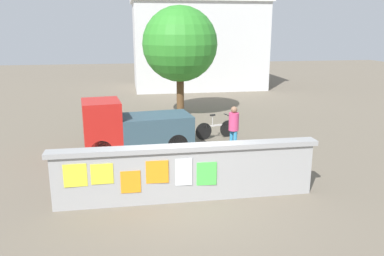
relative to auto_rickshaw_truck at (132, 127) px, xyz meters
The scene contains 8 objects.
ground 4.18m from the auto_rickshaw_truck, 72.29° to the left, with size 60.00×60.00×0.00m, color #6B6051.
poster_wall 4.29m from the auto_rickshaw_truck, 73.27° to the right, with size 6.58×0.42×1.42m.
auto_rickshaw_truck is the anchor object (origin of this frame).
motorcycle 4.63m from the auto_rickshaw_truck, 35.22° to the right, with size 1.87×0.70×0.87m.
bicycle_near 3.46m from the auto_rickshaw_truck, 20.80° to the left, with size 1.66×0.58×0.95m.
person_walking 3.44m from the auto_rickshaw_truck, 11.11° to the right, with size 0.46×0.46×1.62m.
tree_roadside 6.19m from the auto_rickshaw_truck, 65.39° to the left, with size 3.45×3.45×5.14m.
building_background 15.37m from the auto_rickshaw_truck, 71.35° to the left, with size 9.05×5.43×6.24m.
Camera 1 is at (-1.36, -8.92, 4.19)m, focal length 36.71 mm.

